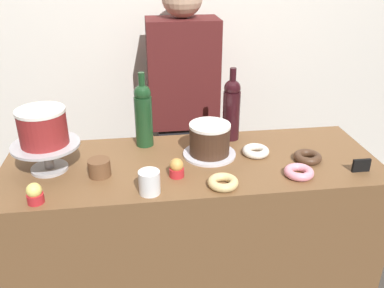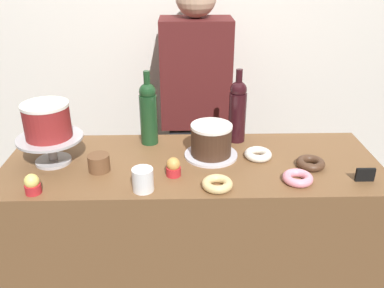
{
  "view_description": "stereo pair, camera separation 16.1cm",
  "coord_description": "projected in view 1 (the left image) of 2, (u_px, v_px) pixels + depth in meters",
  "views": [
    {
      "loc": [
        -0.2,
        -1.44,
        1.7
      ],
      "look_at": [
        0.0,
        0.0,
        1.01
      ],
      "focal_mm": 38.18,
      "sensor_mm": 36.0,
      "label": 1
    },
    {
      "loc": [
        -0.04,
        -1.46,
        1.7
      ],
      "look_at": [
        0.0,
        0.0,
        1.01
      ],
      "focal_mm": 38.18,
      "sensor_mm": 36.0,
      "label": 2
    }
  ],
  "objects": [
    {
      "name": "silver_serving_platter",
      "position": [
        209.0,
        154.0,
        1.7
      ],
      "size": [
        0.22,
        0.22,
        0.01
      ],
      "color": "silver",
      "rests_on": "display_counter"
    },
    {
      "name": "chocolate_round_cake",
      "position": [
        210.0,
        139.0,
        1.67
      ],
      "size": [
        0.17,
        0.17,
        0.13
      ],
      "color": "#3D2619",
      "rests_on": "silver_serving_platter"
    },
    {
      "name": "coffee_cup_ceramic",
      "position": [
        149.0,
        182.0,
        1.42
      ],
      "size": [
        0.08,
        0.08,
        0.08
      ],
      "color": "white",
      "rests_on": "display_counter"
    },
    {
      "name": "display_counter",
      "position": [
        192.0,
        252.0,
        1.85
      ],
      "size": [
        1.51,
        0.54,
        0.93
      ],
      "color": "brown",
      "rests_on": "ground_plane"
    },
    {
      "name": "donut_glazed",
      "position": [
        223.0,
        182.0,
        1.47
      ],
      "size": [
        0.11,
        0.11,
        0.03
      ],
      "color": "#E0C17F",
      "rests_on": "display_counter"
    },
    {
      "name": "back_wall",
      "position": [
        171.0,
        30.0,
        2.24
      ],
      "size": [
        6.0,
        0.05,
        2.6
      ],
      "color": "silver",
      "rests_on": "ground_plane"
    },
    {
      "name": "wine_bottle_green",
      "position": [
        143.0,
        114.0,
        1.73
      ],
      "size": [
        0.08,
        0.08,
        0.33
      ],
      "color": "#193D1E",
      "rests_on": "display_counter"
    },
    {
      "name": "donut_sugar",
      "position": [
        256.0,
        151.0,
        1.7
      ],
      "size": [
        0.11,
        0.11,
        0.03
      ],
      "color": "silver",
      "rests_on": "display_counter"
    },
    {
      "name": "white_layer_cake",
      "position": [
        43.0,
        127.0,
        1.51
      ],
      "size": [
        0.18,
        0.18,
        0.14
      ],
      "color": "maroon",
      "rests_on": "cake_stand_pedestal"
    },
    {
      "name": "wine_bottle_dark_red",
      "position": [
        232.0,
        108.0,
        1.79
      ],
      "size": [
        0.08,
        0.08,
        0.33
      ],
      "color": "black",
      "rests_on": "display_counter"
    },
    {
      "name": "cake_stand_pedestal",
      "position": [
        47.0,
        152.0,
        1.56
      ],
      "size": [
        0.26,
        0.26,
        0.11
      ],
      "color": "#B2B2B7",
      "rests_on": "display_counter"
    },
    {
      "name": "barista_figure",
      "position": [
        183.0,
        124.0,
        2.22
      ],
      "size": [
        0.36,
        0.22,
        1.6
      ],
      "color": "black",
      "rests_on": "ground_plane"
    },
    {
      "name": "cupcake_caramel",
      "position": [
        177.0,
        168.0,
        1.53
      ],
      "size": [
        0.06,
        0.06,
        0.07
      ],
      "color": "red",
      "rests_on": "display_counter"
    },
    {
      "name": "price_sign_chalkboard",
      "position": [
        361.0,
        165.0,
        1.57
      ],
      "size": [
        0.07,
        0.01,
        0.05
      ],
      "color": "black",
      "rests_on": "display_counter"
    },
    {
      "name": "cupcake_lemon",
      "position": [
        35.0,
        194.0,
        1.37
      ],
      "size": [
        0.06,
        0.06,
        0.07
      ],
      "color": "red",
      "rests_on": "display_counter"
    },
    {
      "name": "donut_chocolate",
      "position": [
        308.0,
        157.0,
        1.65
      ],
      "size": [
        0.11,
        0.11,
        0.03
      ],
      "color": "#472D1E",
      "rests_on": "display_counter"
    },
    {
      "name": "cookie_stack",
      "position": [
        99.0,
        168.0,
        1.54
      ],
      "size": [
        0.08,
        0.08,
        0.07
      ],
      "color": "brown",
      "rests_on": "display_counter"
    },
    {
      "name": "donut_pink",
      "position": [
        299.0,
        172.0,
        1.54
      ],
      "size": [
        0.11,
        0.11,
        0.03
      ],
      "color": "pink",
      "rests_on": "display_counter"
    }
  ]
}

